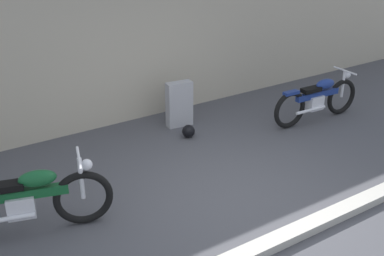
# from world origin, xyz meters

# --- Properties ---
(ground_plane) EXTENTS (40.00, 40.00, 0.00)m
(ground_plane) POSITION_xyz_m (0.00, 0.00, 0.00)
(ground_plane) COLOR #47474C
(building_wall) EXTENTS (18.00, 0.30, 3.58)m
(building_wall) POSITION_xyz_m (0.00, 3.47, 1.79)
(building_wall) COLOR #B2A893
(building_wall) RESTS_ON ground_plane
(curb_strip) EXTENTS (18.00, 0.24, 0.12)m
(curb_strip) POSITION_xyz_m (0.00, -1.21, 0.06)
(curb_strip) COLOR #B7B2A8
(curb_strip) RESTS_ON ground_plane
(stone_marker) EXTENTS (0.52, 0.25, 0.89)m
(stone_marker) POSITION_xyz_m (0.68, 2.58, 0.44)
(stone_marker) COLOR #9E9EA3
(stone_marker) RESTS_ON ground_plane
(helmet) EXTENTS (0.24, 0.24, 0.24)m
(helmet) POSITION_xyz_m (0.54, 2.04, 0.12)
(helmet) COLOR black
(helmet) RESTS_ON ground_plane
(motorcycle_green) EXTENTS (2.18, 0.86, 1.00)m
(motorcycle_green) POSITION_xyz_m (-2.74, 0.74, 0.48)
(motorcycle_green) COLOR black
(motorcycle_green) RESTS_ON ground_plane
(motorcycle_blue) EXTENTS (2.11, 0.59, 0.95)m
(motorcycle_blue) POSITION_xyz_m (3.09, 1.32, 0.46)
(motorcycle_blue) COLOR black
(motorcycle_blue) RESTS_ON ground_plane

